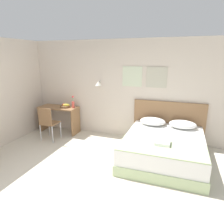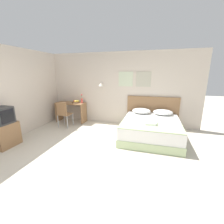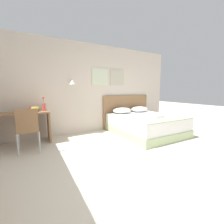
{
  "view_description": "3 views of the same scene",
  "coord_description": "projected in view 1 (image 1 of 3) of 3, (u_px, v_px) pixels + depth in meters",
  "views": [
    {
      "loc": [
        1.61,
        -2.4,
        2.21
      ],
      "look_at": [
        0.27,
        1.4,
        1.08
      ],
      "focal_mm": 32.0,
      "sensor_mm": 36.0,
      "label": 1
    },
    {
      "loc": [
        1.38,
        -2.7,
        1.9
      ],
      "look_at": [
        0.25,
        1.27,
        0.83
      ],
      "focal_mm": 24.0,
      "sensor_mm": 36.0,
      "label": 2
    },
    {
      "loc": [
        -1.62,
        -1.59,
        1.28
      ],
      "look_at": [
        0.15,
        1.6,
        0.75
      ],
      "focal_mm": 24.0,
      "sensor_mm": 36.0,
      "label": 3
    }
  ],
  "objects": [
    {
      "name": "bed",
      "position": [
        163.0,
        149.0,
        4.35
      ],
      "size": [
        1.68,
        1.95,
        0.54
      ],
      "color": "#B2C693",
      "rests_on": "ground_plane"
    },
    {
      "name": "ground_plane",
      "position": [
        69.0,
        195.0,
        3.29
      ],
      "size": [
        24.0,
        24.0,
        0.0
      ],
      "primitive_type": "plane",
      "color": "beige"
    },
    {
      "name": "desk",
      "position": [
        59.0,
        115.0,
        5.94
      ],
      "size": [
        1.15,
        0.5,
        0.78
      ],
      "color": "#8E6642",
      "rests_on": "ground_plane"
    },
    {
      "name": "pillow_left",
      "position": [
        153.0,
        121.0,
        5.01
      ],
      "size": [
        0.63,
        0.43,
        0.18
      ],
      "color": "white",
      "rests_on": "bed"
    },
    {
      "name": "desk_chair",
      "position": [
        48.0,
        121.0,
        5.3
      ],
      "size": [
        0.42,
        0.42,
        0.93
      ],
      "color": "#8E6642",
      "rests_on": "ground_plane"
    },
    {
      "name": "flower_vase",
      "position": [
        73.0,
        104.0,
        5.73
      ],
      "size": [
        0.08,
        0.08,
        0.35
      ],
      "color": "#D14C42",
      "rests_on": "desk"
    },
    {
      "name": "wall_back",
      "position": [
        120.0,
        90.0,
        5.46
      ],
      "size": [
        5.96,
        0.31,
        2.65
      ],
      "color": "beige",
      "rests_on": "ground_plane"
    },
    {
      "name": "throw_blanket",
      "position": [
        161.0,
        147.0,
        3.76
      ],
      "size": [
        1.63,
        0.78,
        0.02
      ],
      "color": "#B2C693",
      "rests_on": "bed"
    },
    {
      "name": "headboard",
      "position": [
        168.0,
        122.0,
        5.19
      ],
      "size": [
        1.8,
        0.06,
        1.1
      ],
      "color": "#8E6642",
      "rests_on": "ground_plane"
    },
    {
      "name": "fruit_bowl",
      "position": [
        65.0,
        106.0,
        5.79
      ],
      "size": [
        0.3,
        0.28,
        0.12
      ],
      "color": "brown",
      "rests_on": "desk"
    },
    {
      "name": "folded_towel_near_foot",
      "position": [
        162.0,
        142.0,
        3.87
      ],
      "size": [
        0.29,
        0.28,
        0.06
      ],
      "color": "white",
      "rests_on": "throw_blanket"
    },
    {
      "name": "pillow_right",
      "position": [
        183.0,
        124.0,
        4.78
      ],
      "size": [
        0.63,
        0.43,
        0.18
      ],
      "color": "white",
      "rests_on": "bed"
    }
  ]
}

